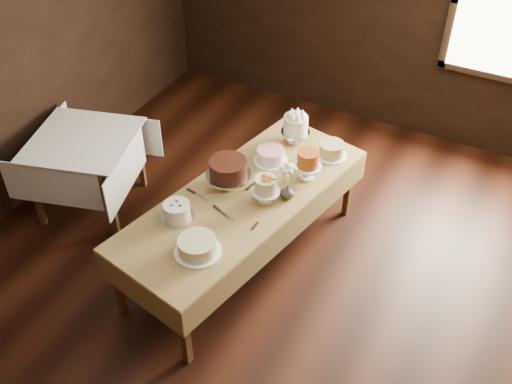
% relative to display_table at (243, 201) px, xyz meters
% --- Properties ---
extents(floor, '(5.00, 6.00, 0.01)m').
position_rel_display_table_xyz_m(floor, '(0.20, -0.35, -0.67)').
color(floor, black).
rests_on(floor, ground).
extents(wall_back, '(5.00, 0.02, 2.80)m').
position_rel_display_table_xyz_m(wall_back, '(0.20, 2.65, 0.73)').
color(wall_back, black).
rests_on(wall_back, ground).
extents(display_table, '(1.37, 2.46, 0.72)m').
position_rel_display_table_xyz_m(display_table, '(0.00, 0.00, 0.00)').
color(display_table, '#422611').
rests_on(display_table, ground).
extents(side_table, '(1.13, 1.13, 0.77)m').
position_rel_display_table_xyz_m(side_table, '(-1.64, -0.04, 0.01)').
color(side_table, '#422611').
rests_on(side_table, ground).
extents(cake_meringue, '(0.31, 0.31, 0.28)m').
position_rel_display_table_xyz_m(cake_meringue, '(0.05, 0.89, 0.18)').
color(cake_meringue, silver).
rests_on(cake_meringue, display_table).
extents(cake_speckled, '(0.31, 0.31, 0.13)m').
position_rel_display_table_xyz_m(cake_speckled, '(0.42, 0.85, 0.11)').
color(cake_speckled, white).
rests_on(cake_speckled, display_table).
extents(cake_lattice, '(0.32, 0.32, 0.11)m').
position_rel_display_table_xyz_m(cake_lattice, '(-0.01, 0.53, 0.11)').
color(cake_lattice, white).
rests_on(cake_lattice, display_table).
extents(cake_caramel, '(0.24, 0.24, 0.27)m').
position_rel_display_table_xyz_m(cake_caramel, '(0.36, 0.47, 0.17)').
color(cake_caramel, white).
rests_on(cake_caramel, display_table).
extents(cake_chocolate, '(0.44, 0.44, 0.27)m').
position_rel_display_table_xyz_m(cake_chocolate, '(-0.17, 0.06, 0.17)').
color(cake_chocolate, silver).
rests_on(cake_chocolate, display_table).
extents(cake_flowers, '(0.23, 0.23, 0.24)m').
position_rel_display_table_xyz_m(cake_flowers, '(0.19, 0.04, 0.16)').
color(cake_flowers, white).
rests_on(cake_flowers, display_table).
extents(cake_swirl, '(0.26, 0.26, 0.13)m').
position_rel_display_table_xyz_m(cake_swirl, '(-0.33, -0.46, 0.12)').
color(cake_swirl, silver).
rests_on(cake_swirl, display_table).
extents(cake_cream, '(0.40, 0.40, 0.12)m').
position_rel_display_table_xyz_m(cake_cream, '(0.01, -0.71, 0.11)').
color(cake_cream, white).
rests_on(cake_cream, display_table).
extents(cake_server_a, '(0.23, 0.11, 0.01)m').
position_rel_display_table_xyz_m(cake_server_a, '(0.01, -0.27, 0.06)').
color(cake_server_a, silver).
rests_on(cake_server_a, display_table).
extents(cake_server_b, '(0.03, 0.24, 0.01)m').
position_rel_display_table_xyz_m(cake_server_b, '(0.25, -0.39, 0.06)').
color(cake_server_b, silver).
rests_on(cake_server_b, display_table).
extents(cake_server_c, '(0.06, 0.24, 0.01)m').
position_rel_display_table_xyz_m(cake_server_c, '(0.02, 0.24, 0.06)').
color(cake_server_c, silver).
rests_on(cake_server_c, display_table).
extents(cake_server_d, '(0.16, 0.21, 0.01)m').
position_rel_display_table_xyz_m(cake_server_d, '(0.31, 0.23, 0.06)').
color(cake_server_d, silver).
rests_on(cake_server_d, display_table).
extents(cake_server_e, '(0.24, 0.07, 0.01)m').
position_rel_display_table_xyz_m(cake_server_e, '(-0.29, -0.17, 0.06)').
color(cake_server_e, silver).
rests_on(cake_server_e, display_table).
extents(flower_vase, '(0.14, 0.14, 0.12)m').
position_rel_display_table_xyz_m(flower_vase, '(0.32, 0.15, 0.11)').
color(flower_vase, '#2D2823').
rests_on(flower_vase, display_table).
extents(flower_bouquet, '(0.14, 0.14, 0.20)m').
position_rel_display_table_xyz_m(flower_bouquet, '(0.32, 0.15, 0.29)').
color(flower_bouquet, white).
rests_on(flower_bouquet, flower_vase).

